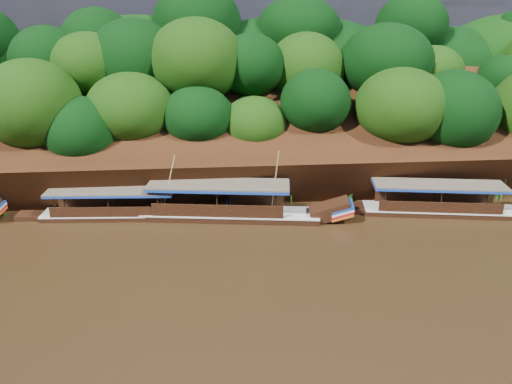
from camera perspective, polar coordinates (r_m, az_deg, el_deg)
ground at (r=30.69m, az=2.62°, el=-8.25°), size 160.00×160.00×0.00m
riverbank at (r=51.12m, az=-0.66°, el=6.06°), size 120.00×30.06×19.40m
boat_0 at (r=40.36m, az=21.99°, el=-1.63°), size 14.70×4.27×6.34m
boat_1 at (r=36.71m, az=-1.74°, el=-2.12°), size 15.62×4.38×5.95m
boat_2 at (r=38.01m, az=-13.99°, el=-2.12°), size 13.94×2.82×5.04m
reeds at (r=38.88m, az=-2.94°, el=-0.37°), size 48.57×2.55×2.04m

